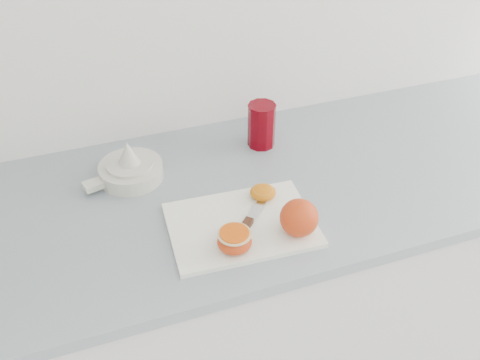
# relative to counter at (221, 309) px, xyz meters

# --- Properties ---
(counter) EXTENTS (2.31, 0.64, 0.89)m
(counter) POSITION_rel_counter_xyz_m (0.00, 0.00, 0.00)
(counter) COLOR silver
(counter) RESTS_ON ground
(cutting_board) EXTENTS (0.33, 0.25, 0.01)m
(cutting_board) POSITION_rel_counter_xyz_m (0.01, -0.14, 0.45)
(cutting_board) COLOR white
(cutting_board) RESTS_ON counter
(whole_orange) EXTENTS (0.08, 0.08, 0.08)m
(whole_orange) POSITION_rel_counter_xyz_m (0.12, -0.21, 0.50)
(whole_orange) COLOR red
(whole_orange) RESTS_ON cutting_board
(half_orange) EXTENTS (0.07, 0.07, 0.05)m
(half_orange) POSITION_rel_counter_xyz_m (-0.03, -0.21, 0.48)
(half_orange) COLOR red
(half_orange) RESTS_ON cutting_board
(squeezed_shell) EXTENTS (0.06, 0.06, 0.03)m
(squeezed_shell) POSITION_rel_counter_xyz_m (0.09, -0.07, 0.47)
(squeezed_shell) COLOR #CC6A0E
(squeezed_shell) RESTS_ON cutting_board
(paring_knife) EXTENTS (0.17, 0.17, 0.01)m
(paring_knife) POSITION_rel_counter_xyz_m (0.01, -0.16, 0.46)
(paring_knife) COLOR #4A2918
(paring_knife) RESTS_ON cutting_board
(citrus_juicer) EXTENTS (0.20, 0.16, 0.11)m
(citrus_juicer) POSITION_rel_counter_xyz_m (-0.19, 0.12, 0.47)
(citrus_juicer) COLOR white
(citrus_juicer) RESTS_ON counter
(red_tumbler) EXTENTS (0.07, 0.07, 0.12)m
(red_tumbler) POSITION_rel_counter_xyz_m (0.17, 0.15, 0.50)
(red_tumbler) COLOR #67000A
(red_tumbler) RESTS_ON counter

